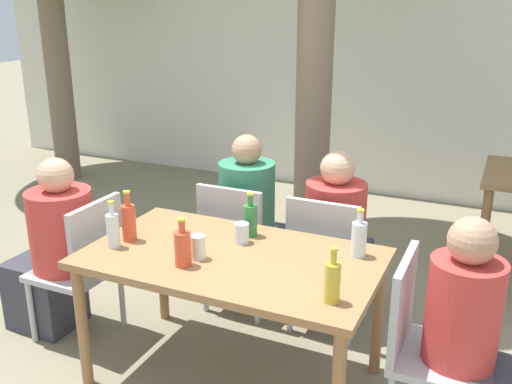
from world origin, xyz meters
TOP-DOWN VIEW (x-y plane):
  - ground_plane at (0.00, 0.00)m, footprint 30.00×30.00m
  - cafe_building_wall at (0.00, 3.54)m, footprint 10.00×0.08m
  - dining_table_front at (0.00, 0.00)m, footprint 1.51×0.88m
  - patio_chair_0 at (-0.99, 0.00)m, footprint 0.44×0.44m
  - patio_chair_1 at (0.99, 0.00)m, footprint 0.44×0.44m
  - patio_chair_2 at (-0.30, 0.67)m, footprint 0.44×0.44m
  - patio_chair_3 at (0.30, 0.67)m, footprint 0.44×0.44m
  - person_seated_0 at (-1.22, -0.00)m, footprint 0.59×0.38m
  - person_seated_1 at (1.23, -0.00)m, footprint 0.56×0.32m
  - person_seated_2 at (-0.30, 0.90)m, footprint 0.37×0.58m
  - person_seated_3 at (0.30, 0.91)m, footprint 0.38×0.59m
  - green_bottle_0 at (-0.02, 0.27)m, footprint 0.08×0.08m
  - water_bottle_1 at (-0.61, -0.17)m, footprint 0.07×0.07m
  - soda_bottle_2 at (-0.59, -0.06)m, footprint 0.08×0.08m
  - soda_bottle_3 at (-0.16, -0.21)m, footprint 0.08×0.08m
  - oil_cruet_4 at (0.61, -0.25)m, footprint 0.07×0.07m
  - water_bottle_5 at (0.59, 0.26)m, footprint 0.08×0.08m
  - drinking_glass_0 at (-0.02, 0.17)m, footprint 0.08×0.08m
  - drinking_glass_1 at (-0.13, -0.11)m, footprint 0.07×0.07m

SIDE VIEW (x-z plane):
  - ground_plane at x=0.00m, z-range 0.00..0.00m
  - person_seated_1 at x=1.23m, z-range -0.07..1.06m
  - patio_chair_0 at x=-0.99m, z-range 0.06..0.95m
  - patio_chair_1 at x=0.99m, z-range 0.06..0.95m
  - patio_chair_2 at x=-0.30m, z-range 0.06..0.95m
  - patio_chair_3 at x=0.30m, z-range 0.06..0.95m
  - person_seated_0 at x=-1.22m, z-range -0.06..1.07m
  - person_seated_3 at x=0.30m, z-range -0.06..1.08m
  - person_seated_2 at x=-0.30m, z-range -0.06..1.12m
  - dining_table_front at x=0.00m, z-range 0.29..1.03m
  - drinking_glass_0 at x=-0.02m, z-range 0.74..0.85m
  - drinking_glass_1 at x=-0.13m, z-range 0.74..0.87m
  - soda_bottle_3 at x=-0.16m, z-range 0.71..0.96m
  - green_bottle_0 at x=-0.02m, z-range 0.71..0.96m
  - water_bottle_5 at x=0.59m, z-range 0.71..0.97m
  - oil_cruet_4 at x=0.61m, z-range 0.71..0.97m
  - water_bottle_1 at x=-0.61m, z-range 0.71..0.97m
  - soda_bottle_2 at x=-0.59m, z-range 0.71..0.99m
  - cafe_building_wall at x=0.00m, z-range 0.00..2.80m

